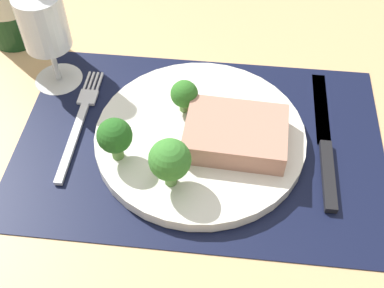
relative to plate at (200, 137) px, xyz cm
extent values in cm
cube|color=tan|center=(0.00, 0.00, -2.60)|extent=(140.00, 110.00, 3.00)
cube|color=black|center=(0.00, 0.00, -0.95)|extent=(45.45, 30.52, 0.30)
cylinder|color=silver|center=(0.00, 0.00, 0.00)|extent=(25.93, 25.93, 1.60)
cube|color=tan|center=(4.31, -1.03, 2.29)|extent=(12.34, 9.26, 2.98)
cylinder|color=#5B8942|center=(-2.55, -7.72, 1.87)|extent=(1.39, 1.39, 2.14)
sphere|color=#387A2D|center=(-2.55, -7.72, 4.92)|extent=(4.66, 4.66, 4.66)
cylinder|color=#5B8942|center=(-9.23, -4.70, 1.79)|extent=(1.38, 1.38, 1.97)
sphere|color=#235B1E|center=(-9.23, -4.70, 4.50)|extent=(4.07, 4.07, 4.07)
cylinder|color=#6B994C|center=(-2.38, 3.75, 1.42)|extent=(1.27, 1.27, 1.25)
sphere|color=#2D6B23|center=(-2.38, 3.75, 3.51)|extent=(3.45, 3.45, 3.45)
cube|color=silver|center=(-15.76, -2.00, -0.55)|extent=(1.00, 13.00, 0.50)
cube|color=silver|center=(-15.76, 5.80, -0.55)|extent=(2.40, 2.60, 0.40)
cube|color=silver|center=(-16.66, 8.90, -0.55)|extent=(0.30, 3.60, 0.35)
cube|color=silver|center=(-16.06, 8.90, -0.55)|extent=(0.30, 3.60, 0.35)
cube|color=silver|center=(-15.46, 8.90, -0.55)|extent=(0.30, 3.60, 0.35)
cube|color=silver|center=(-14.86, 8.90, -0.55)|extent=(0.30, 3.60, 0.35)
cube|color=black|center=(15.50, -3.90, -0.40)|extent=(1.40, 10.00, 0.80)
cube|color=silver|center=(15.50, 7.60, -0.65)|extent=(1.80, 13.00, 0.30)
cylinder|color=silver|center=(-20.83, 9.29, -0.90)|extent=(6.57, 6.57, 0.40)
cylinder|color=silver|center=(-20.83, 9.29, 2.22)|extent=(0.80, 0.80, 5.83)
cylinder|color=silver|center=(-20.83, 9.29, 8.79)|extent=(6.06, 6.06, 7.31)
cylinder|color=tan|center=(-20.83, 9.29, 6.27)|extent=(5.34, 5.34, 2.27)
camera|label=1|loc=(3.20, -38.73, 45.56)|focal=45.22mm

